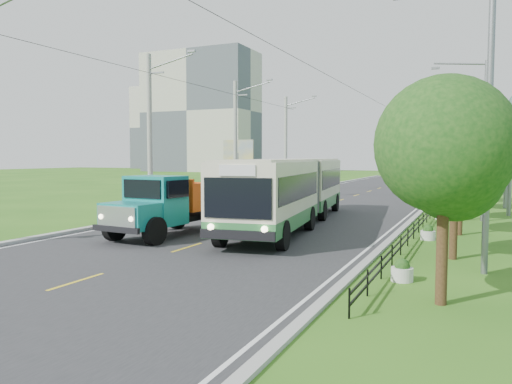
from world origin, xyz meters
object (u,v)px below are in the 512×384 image
Objects in this scene: tree_second at (457,160)px; pole_far at (286,143)px; planter_near at (428,233)px; pole_mid at (236,140)px; tree_back at (470,157)px; pole_near at (150,134)px; tree_third at (463,149)px; streetlight_mid at (482,134)px; streetlight_far at (481,141)px; dump_truck at (169,202)px; tree_front at (447,153)px; streetlight_near at (483,115)px; planter_front at (402,271)px; tree_fifth at (468,154)px; tree_fourth at (466,158)px; planter_far at (449,203)px; bus at (292,187)px; billboard_right at (509,131)px; planter_mid at (441,214)px; billboard_left at (238,154)px.

pole_far is at bearing 120.42° from tree_second.
pole_mid is at bearing 138.35° from planter_near.
pole_mid is at bearing -164.16° from tree_back.
pole_near is 24.00m from pole_far.
tree_third is 5.98m from streetlight_mid.
streetlight_far is 1.32× the size of dump_truck.
streetlight_near reaches higher than tree_front.
planter_front is (-1.26, -28.14, -3.37)m from tree_back.
tree_fifth is 0.64× the size of streetlight_far.
tree_third is at bearing -90.00° from tree_fourth.
tree_third is 14.40m from planter_far.
tree_fifth is 8.66× the size of planter_far.
tree_fourth is (-0.00, 6.00, -0.40)m from tree_third.
tree_third reaches higher than bus.
planter_front is 22.88m from billboard_right.
billboard_right is (3.70, -2.00, 5.06)m from planter_far.
pole_near is at bearing 144.64° from tree_front.
planter_near is at bearing -95.30° from streetlight_far.
tree_back is 20.00m from bus.
pole_near is at bearing -90.00° from pole_mid.
streetlight_mid is (0.79, 17.86, 1.18)m from tree_front.
planter_far is at bearing 104.32° from streetlight_mid.
tree_fourth is 8.06× the size of planter_mid.
tree_back is at bearing 43.41° from pole_near.
streetlight_mid reaches higher than billboard_right.
streetlight_far reaches higher than planter_far.
billboard_left is at bearing -173.69° from tree_back.
pole_near is 14.93× the size of planter_front.
planter_mid is at bearing 32.65° from bus.
billboard_left is (-1.24, 15.00, -1.23)m from pole_near.
pole_near is at bearing 169.91° from planter_near.
streetlight_near and streetlight_mid have the same top height.
billboard_left is at bearing 169.60° from billboard_right.
tree_front is 1.06× the size of tree_second.
pole_mid reaches higher than planter_near.
billboard_left is (-1.24, -9.00, -1.23)m from pole_far.
billboard_right is (1.66, 20.00, 0.44)m from streetlight_near.
planter_front is 1.00× the size of planter_far.
bus is (-8.36, -0.09, -1.92)m from tree_third.
billboard_left is at bearing 135.16° from planter_near.
dump_truck is (-11.03, -3.65, 1.30)m from planter_near.
planter_near is 25.78m from billboard_left.
billboard_right is (1.66, 6.00, 0.44)m from streetlight_mid.
tree_third is 25.02m from billboard_left.
streetlight_far is at bearing 86.11° from planter_front.
dump_truck is (-12.29, 6.21, -2.14)m from tree_front.
pole_near reaches higher than planter_far.
pole_near reaches higher than tree_third.
bus is (-8.36, -18.09, -1.59)m from tree_back.
tree_third is (18.12, -24.86, -1.11)m from pole_far.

